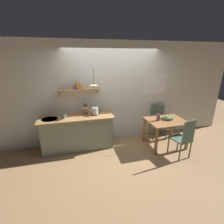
{
  "coord_description": "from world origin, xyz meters",
  "views": [
    {
      "loc": [
        -1.1,
        -3.59,
        2.31
      ],
      "look_at": [
        -0.1,
        0.25,
        0.95
      ],
      "focal_mm": 26.18,
      "sensor_mm": 36.0,
      "label": 1
    }
  ],
  "objects_px": {
    "electric_kettle": "(95,111)",
    "coffee_mug_by_sink": "(64,116)",
    "dining_table": "(166,124)",
    "knife_block": "(85,110)",
    "fruit_bowl": "(168,117)",
    "pendant_lamp": "(94,87)",
    "dining_chair_near": "(184,137)",
    "twig_vase": "(158,117)",
    "dining_chair_far": "(158,120)"
  },
  "relations": [
    {
      "from": "dining_table",
      "to": "dining_chair_near",
      "type": "xyz_separation_m",
      "value": [
        0.09,
        -0.62,
        -0.08
      ]
    },
    {
      "from": "twig_vase",
      "to": "coffee_mug_by_sink",
      "type": "distance_m",
      "value": 2.37
    },
    {
      "from": "dining_table",
      "to": "knife_block",
      "type": "relative_size",
      "value": 3.35
    },
    {
      "from": "electric_kettle",
      "to": "coffee_mug_by_sink",
      "type": "distance_m",
      "value": 0.77
    },
    {
      "from": "dining_chair_far",
      "to": "pendant_lamp",
      "type": "height_order",
      "value": "pendant_lamp"
    },
    {
      "from": "electric_kettle",
      "to": "pendant_lamp",
      "type": "distance_m",
      "value": 0.61
    },
    {
      "from": "dining_chair_near",
      "to": "coffee_mug_by_sink",
      "type": "distance_m",
      "value": 2.86
    },
    {
      "from": "dining_table",
      "to": "fruit_bowl",
      "type": "relative_size",
      "value": 3.52
    },
    {
      "from": "pendant_lamp",
      "to": "dining_chair_far",
      "type": "bearing_deg",
      "value": 3.93
    },
    {
      "from": "twig_vase",
      "to": "fruit_bowl",
      "type": "bearing_deg",
      "value": 5.65
    },
    {
      "from": "dining_chair_near",
      "to": "twig_vase",
      "type": "distance_m",
      "value": 0.78
    },
    {
      "from": "fruit_bowl",
      "to": "dining_chair_far",
      "type": "bearing_deg",
      "value": 89.09
    },
    {
      "from": "dining_chair_far",
      "to": "electric_kettle",
      "type": "distance_m",
      "value": 1.94
    },
    {
      "from": "fruit_bowl",
      "to": "coffee_mug_by_sink",
      "type": "bearing_deg",
      "value": 173.4
    },
    {
      "from": "dining_chair_near",
      "to": "fruit_bowl",
      "type": "distance_m",
      "value": 0.73
    },
    {
      "from": "dining_chair_near",
      "to": "fruit_bowl",
      "type": "relative_size",
      "value": 3.55
    },
    {
      "from": "dining_chair_near",
      "to": "knife_block",
      "type": "bearing_deg",
      "value": 151.31
    },
    {
      "from": "knife_block",
      "to": "pendant_lamp",
      "type": "bearing_deg",
      "value": -28.16
    },
    {
      "from": "electric_kettle",
      "to": "coffee_mug_by_sink",
      "type": "relative_size",
      "value": 1.91
    },
    {
      "from": "electric_kettle",
      "to": "knife_block",
      "type": "distance_m",
      "value": 0.26
    },
    {
      "from": "electric_kettle",
      "to": "coffee_mug_by_sink",
      "type": "height_order",
      "value": "electric_kettle"
    },
    {
      "from": "pendant_lamp",
      "to": "twig_vase",
      "type": "bearing_deg",
      "value": -13.42
    },
    {
      "from": "dining_table",
      "to": "dining_chair_far",
      "type": "xyz_separation_m",
      "value": [
        0.09,
        0.55,
        -0.09
      ]
    },
    {
      "from": "dining_chair_near",
      "to": "fruit_bowl",
      "type": "xyz_separation_m",
      "value": [
        -0.0,
        0.69,
        0.24
      ]
    },
    {
      "from": "dining_table",
      "to": "dining_chair_far",
      "type": "relative_size",
      "value": 1.03
    },
    {
      "from": "electric_kettle",
      "to": "knife_block",
      "type": "relative_size",
      "value": 0.88
    },
    {
      "from": "dining_table",
      "to": "knife_block",
      "type": "height_order",
      "value": "knife_block"
    },
    {
      "from": "dining_chair_near",
      "to": "pendant_lamp",
      "type": "height_order",
      "value": "pendant_lamp"
    },
    {
      "from": "dining_table",
      "to": "twig_vase",
      "type": "xyz_separation_m",
      "value": [
        -0.22,
        0.04,
        0.21
      ]
    },
    {
      "from": "knife_block",
      "to": "pendant_lamp",
      "type": "relative_size",
      "value": 0.59
    },
    {
      "from": "knife_block",
      "to": "dining_table",
      "type": "bearing_deg",
      "value": -14.92
    },
    {
      "from": "twig_vase",
      "to": "knife_block",
      "type": "relative_size",
      "value": 1.67
    },
    {
      "from": "electric_kettle",
      "to": "coffee_mug_by_sink",
      "type": "xyz_separation_m",
      "value": [
        -0.77,
        -0.06,
        -0.04
      ]
    },
    {
      "from": "dining_chair_near",
      "to": "coffee_mug_by_sink",
      "type": "relative_size",
      "value": 7.35
    },
    {
      "from": "fruit_bowl",
      "to": "pendant_lamp",
      "type": "bearing_deg",
      "value": 169.52
    },
    {
      "from": "twig_vase",
      "to": "pendant_lamp",
      "type": "relative_size",
      "value": 0.98
    },
    {
      "from": "fruit_bowl",
      "to": "knife_block",
      "type": "bearing_deg",
      "value": 167.5
    },
    {
      "from": "twig_vase",
      "to": "knife_block",
      "type": "distance_m",
      "value": 1.88
    },
    {
      "from": "fruit_bowl",
      "to": "knife_block",
      "type": "height_order",
      "value": "knife_block"
    },
    {
      "from": "dining_chair_far",
      "to": "pendant_lamp",
      "type": "distance_m",
      "value": 2.18
    },
    {
      "from": "knife_block",
      "to": "coffee_mug_by_sink",
      "type": "height_order",
      "value": "knife_block"
    },
    {
      "from": "dining_chair_near",
      "to": "coffee_mug_by_sink",
      "type": "xyz_separation_m",
      "value": [
        -2.65,
        0.99,
        0.41
      ]
    },
    {
      "from": "dining_chair_near",
      "to": "dining_chair_far",
      "type": "relative_size",
      "value": 1.04
    },
    {
      "from": "twig_vase",
      "to": "knife_block",
      "type": "height_order",
      "value": "twig_vase"
    },
    {
      "from": "dining_table",
      "to": "twig_vase",
      "type": "distance_m",
      "value": 0.3
    },
    {
      "from": "knife_block",
      "to": "twig_vase",
      "type": "bearing_deg",
      "value": -15.37
    },
    {
      "from": "knife_block",
      "to": "coffee_mug_by_sink",
      "type": "relative_size",
      "value": 2.18
    },
    {
      "from": "twig_vase",
      "to": "pendant_lamp",
      "type": "distance_m",
      "value": 1.81
    },
    {
      "from": "dining_chair_near",
      "to": "pendant_lamp",
      "type": "distance_m",
      "value": 2.41
    },
    {
      "from": "dining_chair_near",
      "to": "pendant_lamp",
      "type": "bearing_deg",
      "value": 151.24
    }
  ]
}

